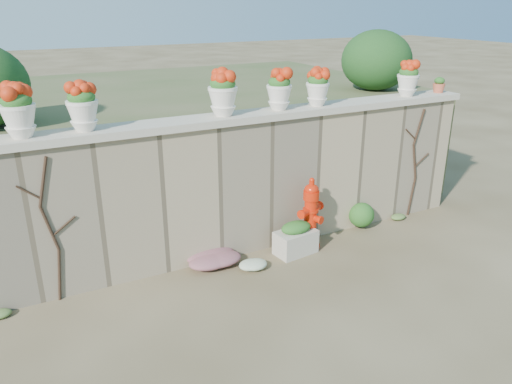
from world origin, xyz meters
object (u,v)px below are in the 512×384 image
fire_hydrant (311,214)px  urn_pot_0 (18,111)px  planter_box (296,239)px  terracotta_pot (439,86)px

fire_hydrant → urn_pot_0: 4.19m
fire_hydrant → planter_box: size_ratio=1.72×
urn_pot_0 → terracotta_pot: (6.60, 0.00, -0.19)m
urn_pot_0 → terracotta_pot: size_ratio=2.43×
planter_box → terracotta_pot: terracotta_pot is taller
fire_hydrant → terracotta_pot: terracotta_pot is taller
urn_pot_0 → fire_hydrant: bearing=-7.2°
fire_hydrant → urn_pot_0: urn_pot_0 is taller
fire_hydrant → terracotta_pot: size_ratio=4.47×
urn_pot_0 → terracotta_pot: bearing=0.0°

